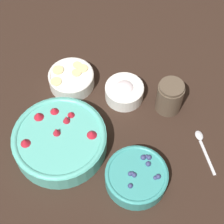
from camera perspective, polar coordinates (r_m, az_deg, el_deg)
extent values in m
plane|color=black|center=(1.09, 1.87, -2.98)|extent=(4.00, 4.00, 0.00)
cylinder|color=#56B7A8|center=(1.05, -7.91, -4.44)|extent=(0.26, 0.26, 0.06)
torus|color=#56B7A8|center=(1.03, -8.07, -3.78)|extent=(0.26, 0.26, 0.02)
cylinder|color=#B21928|center=(1.04, -8.01, -4.02)|extent=(0.21, 0.21, 0.02)
cone|color=#B21928|center=(1.06, -11.14, -0.53)|extent=(0.04, 0.04, 0.03)
cone|color=#B21928|center=(1.04, -6.98, -1.09)|extent=(0.03, 0.03, 0.03)
cone|color=#B21928|center=(1.01, -3.10, -3.33)|extent=(0.05, 0.05, 0.02)
cone|color=#B21928|center=(1.02, -13.09, -4.49)|extent=(0.03, 0.03, 0.02)
cone|color=#B21928|center=(1.05, -6.28, -0.31)|extent=(0.03, 0.03, 0.02)
cone|color=#B21928|center=(1.06, -8.78, 0.26)|extent=(0.04, 0.04, 0.02)
cone|color=#B21928|center=(1.02, -8.46, -2.96)|extent=(0.03, 0.03, 0.03)
cylinder|color=teal|center=(1.00, 3.72, -9.91)|extent=(0.17, 0.17, 0.05)
torus|color=teal|center=(0.98, 3.79, -9.45)|extent=(0.17, 0.17, 0.01)
cylinder|color=navy|center=(0.99, 3.76, -9.61)|extent=(0.13, 0.13, 0.01)
sphere|color=navy|center=(0.97, 2.81, -11.18)|extent=(0.01, 0.01, 0.01)
sphere|color=navy|center=(0.99, 5.53, -7.88)|extent=(0.01, 0.01, 0.01)
sphere|color=navy|center=(0.98, 7.06, -9.74)|extent=(0.01, 0.01, 0.01)
sphere|color=navy|center=(0.98, 2.79, -9.40)|extent=(0.01, 0.01, 0.01)
sphere|color=navy|center=(1.00, 4.78, -6.92)|extent=(0.02, 0.02, 0.02)
sphere|color=navy|center=(0.98, 3.41, -9.58)|extent=(0.01, 0.01, 0.01)
sphere|color=navy|center=(0.98, 3.10, -9.34)|extent=(0.01, 0.01, 0.01)
sphere|color=navy|center=(1.00, 5.66, -6.91)|extent=(0.01, 0.01, 0.01)
sphere|color=navy|center=(1.00, 5.29, -6.76)|extent=(0.01, 0.01, 0.01)
sphere|color=navy|center=(0.98, 6.60, -9.93)|extent=(0.01, 0.01, 0.01)
cylinder|color=white|center=(1.17, -6.19, 4.96)|extent=(0.14, 0.14, 0.05)
torus|color=white|center=(1.16, -6.28, 5.59)|extent=(0.14, 0.14, 0.01)
cylinder|color=beige|center=(1.16, -6.25, 5.38)|extent=(0.11, 0.11, 0.01)
cylinder|color=beige|center=(1.17, -8.20, 6.31)|extent=(0.03, 0.03, 0.01)
cylinder|color=beige|center=(1.17, -4.47, 6.62)|extent=(0.03, 0.03, 0.01)
cylinder|color=beige|center=(1.18, -5.31, 7.11)|extent=(0.03, 0.03, 0.00)
cylinder|color=beige|center=(1.14, -8.52, 4.56)|extent=(0.03, 0.03, 0.01)
cylinder|color=beige|center=(1.16, -5.43, 5.93)|extent=(0.03, 0.03, 0.01)
cylinder|color=white|center=(1.14, 1.89, 3.05)|extent=(0.12, 0.12, 0.05)
torus|color=white|center=(1.12, 1.92, 3.71)|extent=(0.12, 0.12, 0.01)
cylinder|color=silver|center=(1.13, 1.91, 3.49)|extent=(0.09, 0.09, 0.01)
ellipsoid|color=silver|center=(1.12, 1.92, 3.71)|extent=(0.06, 0.06, 0.02)
cylinder|color=brown|center=(1.11, 8.75, 2.21)|extent=(0.08, 0.08, 0.10)
cylinder|color=#3D2316|center=(1.12, 8.69, 1.98)|extent=(0.06, 0.06, 0.07)
cylinder|color=brown|center=(1.07, 9.11, 3.83)|extent=(0.07, 0.07, 0.01)
cube|color=silver|center=(1.08, 14.37, -6.54)|extent=(0.07, 0.10, 0.01)
ellipsoid|color=silver|center=(1.11, 13.13, -3.49)|extent=(0.04, 0.04, 0.01)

